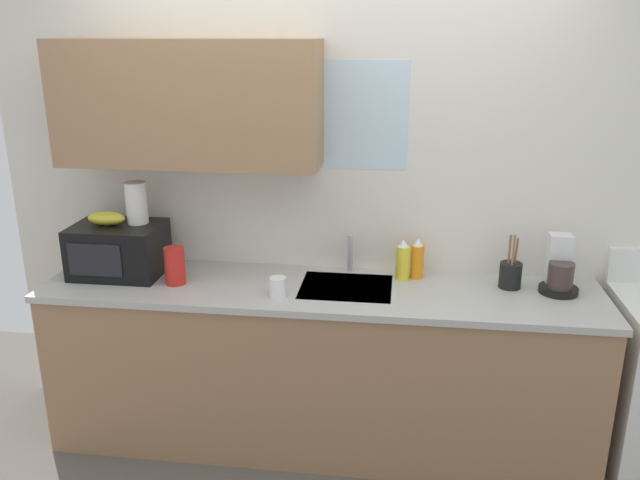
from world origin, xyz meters
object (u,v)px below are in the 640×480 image
Objects in this scene: paper_towel_roll at (137,203)px; microwave at (119,250)px; banana_bunch at (106,218)px; dish_soap_bottle_orange at (417,260)px; cereal_canister at (175,266)px; coffee_maker at (559,271)px; dish_soap_bottle_yellow at (403,261)px; mug_white at (278,287)px; utensil_crock at (510,274)px.

microwave is at bearing -152.83° from paper_towel_roll.
microwave is 0.18m from banana_bunch.
dish_soap_bottle_orange is (1.57, 0.15, -0.04)m from microwave.
paper_towel_roll reaches higher than microwave.
dish_soap_bottle_orange is 1.10× the size of cereal_canister.
paper_towel_roll is 1.50m from dish_soap_bottle_orange.
coffee_maker is at bearing 4.71° from cereal_canister.
microwave is 2.14× the size of dish_soap_bottle_yellow.
mug_white is (0.79, -0.24, -0.33)m from paper_towel_roll.
banana_bunch is 1.03× the size of cereal_canister.
cereal_canister is at bearing -169.48° from dish_soap_bottle_yellow.
banana_bunch reaches higher than cereal_canister.
banana_bunch is 0.99m from mug_white.
coffee_maker is 2.95× the size of mug_white.
cereal_canister is (0.34, -0.10, -0.04)m from microwave.
microwave is 4.84× the size of mug_white.
banana_bunch reaches higher than mug_white.
paper_towel_roll is 0.40m from cereal_canister.
paper_towel_roll reaches higher than dish_soap_bottle_orange.
utensil_crock reaches higher than microwave.
dish_soap_bottle_yellow reaches higher than mug_white.
mug_white is at bearing -169.72° from coffee_maker.
dish_soap_bottle_yellow is at bearing 10.52° from cereal_canister.
microwave is at bearing -1.80° from banana_bunch.
banana_bunch is 0.93× the size of dish_soap_bottle_yellow.
dish_soap_bottle_orange is at bearing 3.73° from paper_towel_roll.
utensil_crock reaches higher than dish_soap_bottle_orange.
mug_white is at bearing -11.42° from banana_bunch.
coffee_maker is 1.00× the size of utensil_crock.
coffee_maker is 1.45× the size of cereal_canister.
banana_bunch is 0.71× the size of utensil_crock.
utensil_crock is (-0.23, 0.01, -0.03)m from coffee_maker.
utensil_crock reaches higher than coffee_maker.
dish_soap_bottle_yellow is 0.67m from mug_white.
mug_white is at bearing -11.94° from microwave.
mug_white is (0.94, -0.19, -0.26)m from banana_bunch.
microwave is 1.64× the size of coffee_maker.
paper_towel_roll is (0.15, 0.05, 0.08)m from banana_bunch.
banana_bunch is at bearing -178.08° from utensil_crock.
coffee_maker is 0.23m from utensil_crock.
banana_bunch is at bearing -161.57° from paper_towel_roll.
dish_soap_bottle_yellow is at bearing 175.87° from coffee_maker.
microwave is at bearing 163.87° from cereal_canister.
coffee_maker is at bearing -4.13° from dish_soap_bottle_yellow.
dish_soap_bottle_yellow is 0.08m from dish_soap_bottle_orange.
dish_soap_bottle_orange is 0.47m from utensil_crock.
utensil_crock is at bearing -4.67° from dish_soap_bottle_yellow.
dish_soap_bottle_orange reaches higher than mug_white.
dish_soap_bottle_yellow is (1.49, 0.12, -0.03)m from microwave.
banana_bunch is 0.71× the size of coffee_maker.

